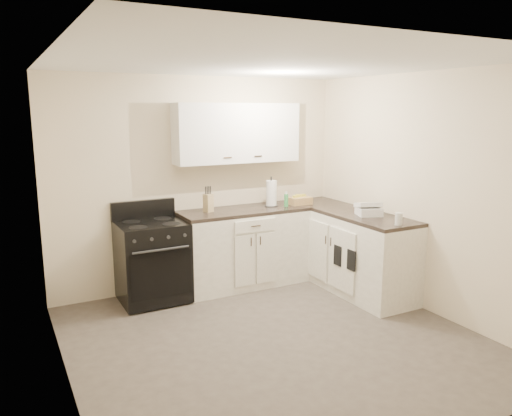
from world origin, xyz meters
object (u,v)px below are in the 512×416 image
knife_block (208,203)px  paper_towel (271,193)px  countertop_grill (369,211)px  wicker_basket (300,201)px  stove (153,261)px

knife_block → paper_towel: bearing=-22.7°
countertop_grill → wicker_basket: bearing=129.4°
countertop_grill → stove: bearing=177.5°
knife_block → wicker_basket: 1.21m
stove → knife_block: knife_block is taller
wicker_basket → countertop_grill: bearing=-71.2°
paper_towel → wicker_basket: (0.38, -0.07, -0.11)m
stove → paper_towel: bearing=1.8°
knife_block → wicker_basket: bearing=-25.2°
stove → paper_towel: (1.54, 0.05, 0.64)m
knife_block → countertop_grill: 1.84m
stove → wicker_basket: 1.99m
wicker_basket → paper_towel: bearing=170.1°
knife_block → wicker_basket: size_ratio=0.77×
paper_towel → knife_block: bearing=178.0°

